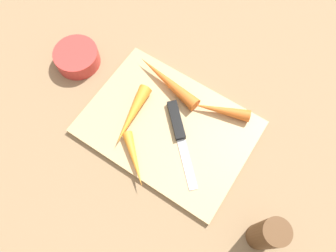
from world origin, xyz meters
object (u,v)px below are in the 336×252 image
Objects in this scene: small_bowl at (77,57)px; carrot_short at (220,110)px; knife at (178,126)px; pepper_grinder at (267,235)px; carrot_shortest at (134,159)px; carrot_long at (132,115)px; carrot_longest at (168,81)px; cutting_board at (168,127)px.

carrot_short is at bearing -169.97° from small_bowl.
carrot_short and small_bowl have the same top height.
pepper_grinder is at bearing 21.45° from knife.
carrot_long is at bearing 168.39° from carrot_shortest.
knife is 1.51× the size of small_bowl.
carrot_long reaches higher than carrot_short.
small_bowl is at bearing -10.16° from carrot_short.
carrot_longest is 0.11m from carrot_long.
small_bowl is (0.20, -0.05, -0.01)m from carrot_long.
small_bowl is at bearing -12.57° from pepper_grinder.
pepper_grinder is at bearing 69.04° from carrot_long.
carrot_short is 0.19m from carrot_long.
carrot_shortest is 0.10m from carrot_long.
small_bowl is at bearing -5.53° from cutting_board.
cutting_board is at bearing 135.53° from carrot_longest.
carrot_shortest is (-0.04, 0.19, -0.00)m from carrot_longest.
pepper_grinder is (-0.33, 0.18, 0.03)m from carrot_longest.
knife is 1.32× the size of carrot_shortest.
carrot_long reaches higher than carrot_shortest.
carrot_short reaches higher than knife.
small_bowl is 0.85× the size of pepper_grinder.
small_bowl is (0.29, -0.02, 0.00)m from knife.
carrot_long is (0.08, 0.03, 0.02)m from cutting_board.
pepper_grinder reaches higher than carrot_short.
carrot_long is 0.36m from pepper_grinder.
carrot_long is at bearing 92.30° from carrot_longest.
small_bowl reaches higher than knife.
carrot_shortest is at bearing 81.68° from cutting_board.
carrot_long is at bearing 19.44° from cutting_board.
carrot_longest reaches higher than small_bowl.
cutting_board is 2.07× the size of carrot_longest.
carrot_long is (0.15, 0.12, 0.00)m from carrot_short.
small_bowl is at bearing -166.79° from carrot_shortest.
carrot_longest reaches higher than cutting_board.
carrot_short is 1.06× the size of pepper_grinder.
knife is 0.11m from carrot_longest.
carrot_long is 1.16× the size of pepper_grinder.
pepper_grinder reaches higher than carrot_shortest.
carrot_longest is 1.66× the size of small_bowl.
small_bowl is (0.22, 0.06, -0.01)m from carrot_longest.
cutting_board is 0.12m from carrot_short.
small_bowl is at bearing 26.91° from carrot_longest.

